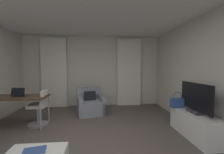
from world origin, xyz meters
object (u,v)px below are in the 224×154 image
magazine_open (34,151)px  tv_console (195,125)px  armchair (91,105)px  desk_chair (39,110)px  laptop (20,94)px  handbag_primary (177,102)px  desk (18,99)px  tv_flatscreen (196,99)px

magazine_open → tv_console: tv_console is taller
tv_console → armchair: bearing=141.2°
desk_chair → tv_console: bearing=-15.2°
laptop → handbag_primary: bearing=-6.7°
magazine_open → desk_chair: bearing=109.2°
desk → handbag_primary: size_ratio=3.68×
desk → tv_console: 4.08m
laptop → magazine_open: bearing=-59.3°
handbag_primary → desk: bearing=173.4°
desk → tv_flatscreen: 4.06m
desk → laptop: 0.12m
laptop → tv_flatscreen: 4.00m
magazine_open → laptop: bearing=120.7°
desk → magazine_open: desk is taller
tv_flatscreen → tv_console: bearing=-90.0°
armchair → magazine_open: 2.78m
laptop → tv_flatscreen: size_ratio=0.36×
desk_chair → laptop: (-0.42, -0.06, 0.40)m
laptop → tv_flatscreen: bearing=-12.6°
armchair → desk: bearing=-151.4°
laptop → desk_chair: bearing=7.6°
tv_console → handbag_primary: handbag_primary is taller
desk_chair → handbag_primary: (3.33, -0.50, 0.23)m
tv_console → tv_flatscreen: bearing=90.0°
armchair → tv_console: (2.26, -1.82, -0.01)m
armchair → handbag_primary: bearing=-32.9°
desk → desk_chair: desk_chair is taller
desk → laptop: laptop is taller
desk_chair → magazine_open: size_ratio=2.76×
armchair → tv_console: size_ratio=0.82×
tv_flatscreen → magazine_open: bearing=-162.1°
desk → tv_flatscreen: size_ratio=1.42×
armchair → magazine_open: size_ratio=3.18×
magazine_open → desk: bearing=122.0°
armchair → laptop: size_ratio=2.94×
tv_flatscreen → desk_chair: bearing=165.1°
tv_flatscreen → handbag_primary: size_ratio=2.60×
armchair → tv_flatscreen: size_ratio=1.06×
laptop → magazine_open: 2.12m
laptop → tv_console: (3.90, -0.89, -0.54)m
desk → tv_console: desk is taller
armchair → laptop: laptop is taller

